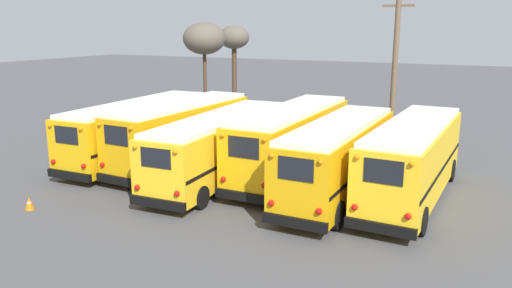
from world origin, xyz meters
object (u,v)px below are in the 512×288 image
Objects in this scene: school_bus_1 at (182,132)px; traffic_cone at (29,203)px; bare_tree_1 at (234,41)px; school_bus_2 at (221,145)px; school_bus_4 at (339,156)px; school_bus_5 at (413,158)px; utility_pole at (395,66)px; bare_tree_0 at (204,39)px; school_bus_0 at (139,129)px; school_bus_3 at (292,140)px.

traffic_cone is (-1.92, -7.84, -1.54)m from school_bus_1.
school_bus_2 is at bearing -63.61° from bare_tree_1.
school_bus_5 is at bearing 18.30° from school_bus_4.
school_bus_2 is 1.14× the size of utility_pole.
bare_tree_0 reaches higher than school_bus_2.
school_bus_4 is (11.35, -1.16, 0.05)m from school_bus_0.
school_bus_0 is 14.19m from school_bus_5.
utility_pole is at bearing 89.39° from school_bus_4.
bare_tree_0 reaches higher than school_bus_5.
bare_tree_1 is 23.80m from traffic_cone.
school_bus_5 is at bearing -0.49° from school_bus_1.
school_bus_2 is 5.68m from school_bus_4.
school_bus_0 is 1.04× the size of school_bus_3.
school_bus_4 is (2.84, -1.81, -0.05)m from school_bus_3.
school_bus_4 is at bearing -32.51° from school_bus_3.
school_bus_4 is at bearing -49.74° from bare_tree_1.
school_bus_3 is 9.54m from utility_pole.
traffic_cone is (-13.27, -7.75, -1.52)m from school_bus_5.
school_bus_2 is at bearing -174.12° from school_bus_5.
utility_pole is (-2.73, 9.45, 2.99)m from school_bus_5.
school_bus_3 is at bearing 7.75° from school_bus_1.
school_bus_1 reaches higher than school_bus_5.
bare_tree_1 is (-7.95, 16.03, 4.26)m from school_bus_2.
bare_tree_1 reaches higher than school_bus_1.
utility_pole is 13.77m from bare_tree_0.
utility_pole is 1.27× the size of bare_tree_0.
school_bus_3 is (5.68, 0.77, 0.00)m from school_bus_1.
traffic_cone is (-4.76, -6.87, -1.39)m from school_bus_2.
school_bus_0 is 11.41m from school_bus_4.
bare_tree_0 reaches higher than school_bus_1.
school_bus_5 is 19.95m from bare_tree_0.
school_bus_0 reaches higher than traffic_cone.
bare_tree_1 is (-5.11, 15.05, 4.10)m from school_bus_1.
utility_pole reaches higher than bare_tree_1.
school_bus_0 is 2.84m from school_bus_1.
school_bus_5 is (8.51, 0.88, 0.13)m from school_bus_2.
bare_tree_1 is (-0.08, 4.62, -0.21)m from bare_tree_0.
school_bus_2 is 18.39m from bare_tree_1.
school_bus_5 is 10.28m from utility_pole.
school_bus_1 is at bearing -172.25° from school_bus_3.
school_bus_2 is 12.24m from utility_pole.
school_bus_3 is 1.01× the size of school_bus_5.
utility_pole reaches higher than school_bus_2.
traffic_cone is at bearing -124.74° from school_bus_2.
school_bus_0 is at bearing -141.18° from utility_pole.
school_bus_4 is 1.36× the size of bare_tree_1.
bare_tree_0 is (-13.66, 1.08, 1.34)m from utility_pole.
school_bus_1 reaches higher than school_bus_2.
traffic_cone is at bearing -80.34° from bare_tree_0.
school_bus_3 is 1.41× the size of bare_tree_1.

